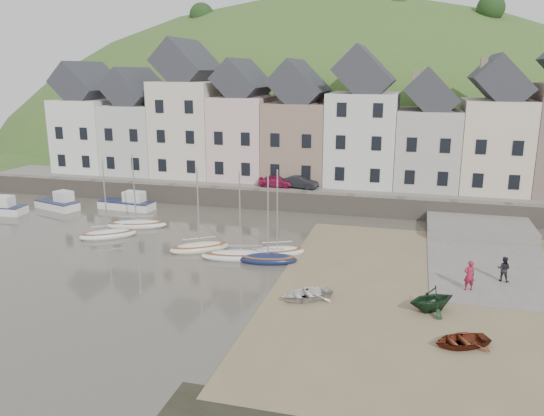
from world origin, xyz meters
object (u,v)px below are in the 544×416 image
(rowboat_white, at_px, (306,294))
(rowboat_green, at_px, (432,298))
(person_red, at_px, (469,275))
(car_left, at_px, (276,181))
(rowboat_red, at_px, (461,340))
(car_right, at_px, (300,182))
(person_dark, at_px, (504,269))
(sailboat_0, at_px, (136,224))

(rowboat_white, xyz_separation_m, rowboat_green, (6.79, 0.26, 0.39))
(person_red, xyz_separation_m, car_left, (-16.41, 18.36, 1.16))
(rowboat_white, relative_size, person_red, 1.68)
(rowboat_green, distance_m, car_left, 26.04)
(person_red, bearing_deg, rowboat_red, 63.79)
(car_right, bearing_deg, rowboat_red, -141.24)
(rowboat_green, relative_size, person_red, 1.49)
(person_dark, relative_size, car_right, 0.44)
(person_dark, distance_m, car_left, 24.78)
(car_left, bearing_deg, sailboat_0, 141.70)
(sailboat_0, distance_m, rowboat_red, 28.28)
(rowboat_white, height_order, rowboat_red, rowboat_white)
(rowboat_white, height_order, person_dark, person_dark)
(car_left, bearing_deg, car_right, -89.78)
(rowboat_red, relative_size, person_dark, 1.73)
(person_red, height_order, car_right, car_right)
(car_left, bearing_deg, rowboat_green, -146.53)
(rowboat_white, relative_size, rowboat_red, 1.12)
(rowboat_green, xyz_separation_m, rowboat_red, (1.29, -3.61, -0.43))
(rowboat_white, xyz_separation_m, person_dark, (11.09, 5.64, 0.53))
(rowboat_white, height_order, car_right, car_right)
(rowboat_red, height_order, person_dark, person_dark)
(person_red, bearing_deg, rowboat_green, 38.35)
(person_red, height_order, person_dark, person_red)
(person_dark, bearing_deg, rowboat_white, 45.29)
(rowboat_white, bearing_deg, rowboat_red, 30.39)
(rowboat_green, height_order, car_right, car_right)
(sailboat_0, relative_size, person_red, 3.51)
(rowboat_red, relative_size, person_red, 1.50)
(sailboat_0, height_order, person_red, sailboat_0)
(sailboat_0, relative_size, rowboat_red, 2.34)
(rowboat_red, xyz_separation_m, person_red, (0.86, 6.99, 0.68))
(rowboat_white, bearing_deg, car_right, 155.91)
(rowboat_white, xyz_separation_m, person_red, (8.94, 3.65, 0.65))
(sailboat_0, bearing_deg, rowboat_red, -29.79)
(sailboat_0, bearing_deg, rowboat_white, -33.04)
(rowboat_green, height_order, person_dark, person_dark)
(rowboat_green, relative_size, car_right, 0.76)
(person_dark, bearing_deg, rowboat_green, 69.66)
(car_left, bearing_deg, rowboat_white, -161.04)
(rowboat_red, xyz_separation_m, car_right, (-13.18, 25.36, 1.84))
(rowboat_green, relative_size, car_left, 0.78)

